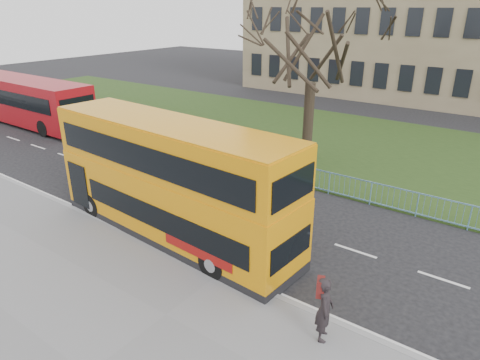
{
  "coord_description": "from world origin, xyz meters",
  "views": [
    {
      "loc": [
        7.48,
        -10.82,
        8.3
      ],
      "look_at": [
        -1.11,
        1.0,
        2.3
      ],
      "focal_mm": 32.0,
      "sensor_mm": 36.0,
      "label": 1
    }
  ],
  "objects": [
    {
      "name": "bare_tree",
      "position": [
        -3.0,
        10.0,
        5.29
      ],
      "size": [
        7.29,
        7.29,
        10.41
      ],
      "primitive_type": null,
      "color": "black",
      "rests_on": "grass_verge"
    },
    {
      "name": "yellow_bus",
      "position": [
        -3.15,
        -0.51,
        2.39
      ],
      "size": [
        10.75,
        3.2,
        4.45
      ],
      "rotation": [
        0.0,
        0.0,
        -0.06
      ],
      "color": "orange",
      "rests_on": "ground"
    },
    {
      "name": "red_bus",
      "position": [
        -23.72,
        5.31,
        1.77
      ],
      "size": [
        12.63,
        2.92,
        3.33
      ],
      "rotation": [
        0.0,
        0.0,
        -0.0
      ],
      "color": "maroon",
      "rests_on": "ground"
    },
    {
      "name": "kerb",
      "position": [
        0.0,
        -1.55,
        0.07
      ],
      "size": [
        80.0,
        0.2,
        0.14
      ],
      "primitive_type": "cube",
      "color": "gray",
      "rests_on": "ground"
    },
    {
      "name": "ground",
      "position": [
        0.0,
        0.0,
        0.0
      ],
      "size": [
        120.0,
        120.0,
        0.0
      ],
      "primitive_type": "plane",
      "color": "black",
      "rests_on": "ground"
    },
    {
      "name": "guard_railing",
      "position": [
        0.0,
        6.6,
        0.55
      ],
      "size": [
        40.0,
        0.12,
        1.1
      ],
      "primitive_type": null,
      "color": "#74AECF",
      "rests_on": "ground"
    },
    {
      "name": "civic_building",
      "position": [
        -5.0,
        35.0,
        7.0
      ],
      "size": [
        30.0,
        15.0,
        14.0
      ],
      "primitive_type": "cube",
      "color": "#7B6A4E",
      "rests_on": "ground"
    },
    {
      "name": "pedestrian",
      "position": [
        4.0,
        -2.32,
        1.04
      ],
      "size": [
        0.66,
        0.79,
        1.84
      ],
      "primitive_type": "imported",
      "rotation": [
        0.0,
        0.0,
        1.96
      ],
      "color": "black",
      "rests_on": "pavement"
    },
    {
      "name": "grass_verge",
      "position": [
        0.0,
        14.3,
        0.04
      ],
      "size": [
        80.0,
        15.4,
        0.08
      ],
      "primitive_type": "cube",
      "color": "#213914",
      "rests_on": "ground"
    }
  ]
}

